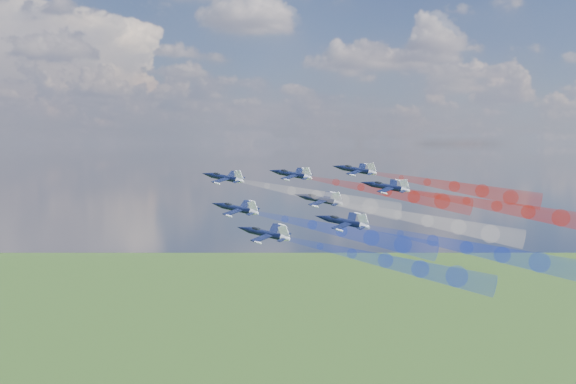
{
  "coord_description": "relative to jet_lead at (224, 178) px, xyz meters",
  "views": [
    {
      "loc": [
        -50.84,
        -142.8,
        161.35
      ],
      "look_at": [
        -16.4,
        7.03,
        150.39
      ],
      "focal_mm": 42.01,
      "sensor_mm": 36.0,
      "label": 1
    }
  ],
  "objects": [
    {
      "name": "trail_outer_left",
      "position": [
        22.61,
        -49.23,
        -12.98
      ],
      "size": [
        32.56,
        28.84,
        10.47
      ],
      "primitive_type": null,
      "rotation": [
        0.15,
        -0.26,
        0.84
      ],
      "color": "blue"
    },
    {
      "name": "jet_lead",
      "position": [
        0.0,
        0.0,
        0.0
      ],
      "size": [
        15.88,
        15.76,
        7.4
      ],
      "primitive_type": null,
      "rotation": [
        0.15,
        -0.26,
        0.84
      ],
      "color": "black"
    },
    {
      "name": "trail_inner_right",
      "position": [
        35.87,
        -15.9,
        -2.91
      ],
      "size": [
        32.56,
        28.84,
        10.47
      ],
      "primitive_type": null,
      "rotation": [
        0.15,
        -0.26,
        0.84
      ],
      "color": "red"
    },
    {
      "name": "trail_inner_left",
      "position": [
        19.27,
        -33.59,
        -9.42
      ],
      "size": [
        32.56,
        28.84,
        10.47
      ],
      "primitive_type": null,
      "rotation": [
        0.15,
        -0.26,
        0.84
      ],
      "color": "blue"
    },
    {
      "name": "trail_rear_right",
      "position": [
        54.51,
        -32.42,
        -5.24
      ],
      "size": [
        32.56,
        28.84,
        10.47
      ],
      "primitive_type": null,
      "rotation": [
        0.15,
        -0.26,
        0.84
      ],
      "color": "red"
    },
    {
      "name": "jet_outer_right",
      "position": [
        33.05,
        -1.75,
        1.65
      ],
      "size": [
        15.88,
        15.76,
        7.4
      ],
      "primitive_type": null,
      "rotation": [
        0.15,
        -0.26,
        0.84
      ],
      "color": "black"
    },
    {
      "name": "trail_outer_right",
      "position": [
        52.0,
        -17.54,
        -1.87
      ],
      "size": [
        32.56,
        28.84,
        10.47
      ],
      "primitive_type": null,
      "rotation": [
        0.15,
        -0.26,
        0.84
      ],
      "color": "red"
    },
    {
      "name": "jet_rear_left",
      "position": [
        20.05,
        -32.84,
        -7.63
      ],
      "size": [
        15.88,
        15.76,
        7.4
      ],
      "primitive_type": null,
      "rotation": [
        0.15,
        -0.26,
        0.84
      ],
      "color": "black"
    },
    {
      "name": "trail_rear_left",
      "position": [
        39.01,
        -48.64,
        -11.14
      ],
      "size": [
        32.56,
        28.84,
        10.47
      ],
      "primitive_type": null,
      "rotation": [
        0.15,
        -0.26,
        0.84
      ],
      "color": "blue"
    },
    {
      "name": "jet_center_third",
      "position": [
        19.52,
        -16.73,
        -4.36
      ],
      "size": [
        15.88,
        15.76,
        7.4
      ],
      "primitive_type": null,
      "rotation": [
        0.15,
        -0.26,
        0.84
      ],
      "color": "black"
    },
    {
      "name": "trail_lead",
      "position": [
        18.95,
        -15.8,
        -3.52
      ],
      "size": [
        32.56,
        28.84,
        10.47
      ],
      "primitive_type": null,
      "rotation": [
        0.15,
        -0.26,
        0.84
      ],
      "color": "white"
    },
    {
      "name": "jet_rear_right",
      "position": [
        35.56,
        -16.62,
        -1.72
      ],
      "size": [
        15.88,
        15.76,
        7.4
      ],
      "primitive_type": null,
      "rotation": [
        0.15,
        -0.26,
        0.84
      ],
      "color": "black"
    },
    {
      "name": "trail_center_third",
      "position": [
        38.48,
        -32.53,
        -7.88
      ],
      "size": [
        32.56,
        28.84,
        10.47
      ],
      "primitive_type": null,
      "rotation": [
        0.15,
        -0.26,
        0.84
      ],
      "color": "white"
    },
    {
      "name": "jet_inner_right",
      "position": [
        16.91,
        -0.1,
        0.61
      ],
      "size": [
        15.88,
        15.76,
        7.4
      ],
      "primitive_type": null,
      "rotation": [
        0.15,
        -0.26,
        0.84
      ],
      "color": "black"
    },
    {
      "name": "jet_inner_left",
      "position": [
        0.32,
        -17.8,
        -5.9
      ],
      "size": [
        15.88,
        15.76,
        7.4
      ],
      "primitive_type": null,
      "rotation": [
        0.15,
        -0.26,
        0.84
      ],
      "color": "black"
    },
    {
      "name": "jet_outer_left",
      "position": [
        3.66,
        -33.44,
        -9.46
      ],
      "size": [
        15.88,
        15.76,
        7.4
      ],
      "primitive_type": null,
      "rotation": [
        0.15,
        -0.26,
        0.84
      ],
      "color": "black"
    }
  ]
}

